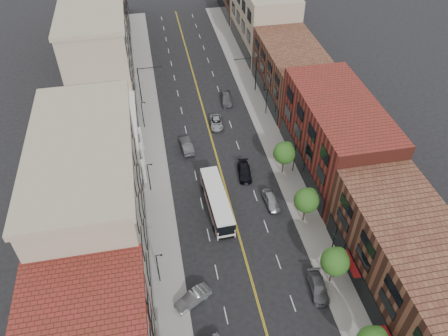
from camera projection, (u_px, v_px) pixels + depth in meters
ground at (264, 325)px, 49.03m from camera, size 220.00×220.00×0.00m
sidewalk_left at (152, 144)px, 73.10m from camera, size 4.00×110.00×0.15m
sidewalk_right at (268, 130)px, 75.96m from camera, size 4.00×110.00×0.15m
bldg_l_tanoffice at (97, 208)px, 50.07m from camera, size 10.00×22.00×18.00m
bldg_l_white at (105, 146)px, 66.55m from camera, size 10.00×14.00×8.00m
bldg_l_far_a at (101, 63)px, 75.63m from camera, size 10.00×20.00×18.00m
bldg_l_far_b at (104, 23)px, 91.23m from camera, size 10.00×20.00×15.00m
bldg_r_near at (416, 275)px, 48.12m from camera, size 10.00×26.00×10.00m
bldg_r_mid at (335, 137)px, 64.97m from camera, size 10.00×22.00×12.00m
bldg_r_far_a at (292, 73)px, 80.97m from camera, size 10.00×20.00×10.00m
bldg_r_far_b at (263, 17)px, 94.97m from camera, size 10.00×22.00×14.00m
tree_r_1 at (336, 260)px, 50.58m from camera, size 3.40×3.40×5.59m
tree_r_2 at (307, 199)px, 57.89m from camera, size 3.40×3.40×5.59m
tree_r_3 at (285, 152)px, 65.19m from camera, size 3.40×3.40×5.59m
lamp_l_1 at (158, 267)px, 51.31m from camera, size 0.81×0.55×5.05m
lamp_l_2 at (149, 176)px, 63.00m from camera, size 0.81×0.55×5.05m
lamp_l_3 at (143, 114)px, 74.68m from camera, size 0.81×0.55×5.05m
lamp_r_1 at (334, 239)px, 54.45m from camera, size 0.81×0.55×5.05m
lamp_r_2 at (294, 157)px, 66.13m from camera, size 0.81×0.55×5.05m
lamp_r_3 at (266, 100)px, 77.81m from camera, size 0.81×0.55×5.05m
signal_mast_left at (143, 81)px, 79.50m from camera, size 4.49×0.18×7.20m
signal_mast_right at (252, 70)px, 82.44m from camera, size 4.49×0.18×7.20m
city_bus at (217, 201)px, 61.06m from camera, size 3.12×11.66×2.97m
car_angle_b at (193, 298)px, 50.75m from camera, size 4.68×3.55×1.48m
car_parked_mid at (318, 287)px, 51.87m from camera, size 2.36×4.87×1.37m
car_parked_far at (271, 200)px, 62.47m from camera, size 2.02×4.51×1.50m
car_lane_behind at (186, 145)px, 71.66m from camera, size 2.14×5.09×1.64m
car_lane_a at (244, 172)px, 67.07m from camera, size 2.45×4.93×1.38m
car_lane_b at (216, 122)px, 76.69m from camera, size 2.67×4.93×1.31m
car_lane_c at (226, 98)px, 82.18m from camera, size 2.49×5.03×1.65m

